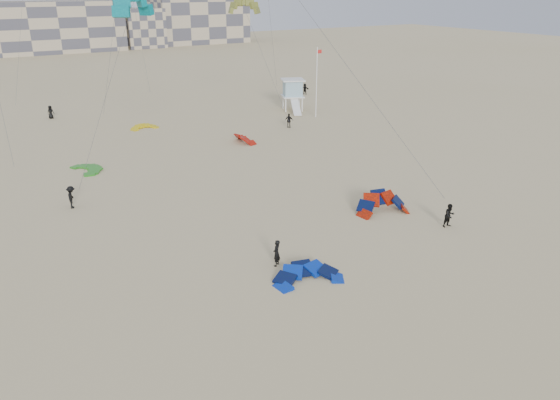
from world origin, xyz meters
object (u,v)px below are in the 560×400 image
kite_ground_orange (382,212)px  lifeguard_tower_near (293,95)px  kitesurfer_main (277,253)px  kite_ground_blue (308,280)px

kite_ground_orange → lifeguard_tower_near: bearing=80.7°
kitesurfer_main → lifeguard_tower_near: size_ratio=0.27×
kite_ground_orange → kitesurfer_main: size_ratio=2.39×
kitesurfer_main → lifeguard_tower_near: lifeguard_tower_near is taller
kite_ground_blue → lifeguard_tower_near: 45.58m
kitesurfer_main → kite_ground_orange: bearing=159.1°
kite_ground_blue → kite_ground_orange: kite_ground_orange is taller
kite_ground_orange → kitesurfer_main: kite_ground_orange is taller
kite_ground_orange → lifeguard_tower_near: lifeguard_tower_near is taller
kitesurfer_main → lifeguard_tower_near: (24.13, 36.61, 1.21)m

